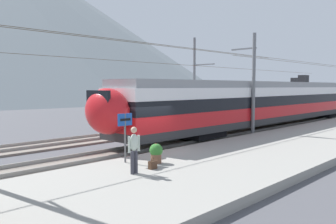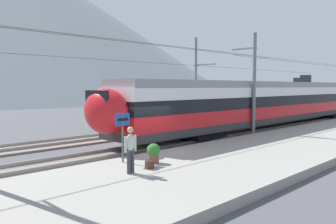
{
  "view_description": "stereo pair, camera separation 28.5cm",
  "coord_description": "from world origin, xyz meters",
  "px_view_note": "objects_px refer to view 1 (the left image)",
  "views": [
    {
      "loc": [
        -11.43,
        -12.56,
        3.48
      ],
      "look_at": [
        4.19,
        2.77,
        1.84
      ],
      "focal_mm": 36.67,
      "sensor_mm": 36.0,
      "label": 1
    },
    {
      "loc": [
        -11.23,
        -12.76,
        3.48
      ],
      "look_at": [
        4.19,
        2.77,
        1.84
      ],
      "focal_mm": 36.67,
      "sensor_mm": 36.0,
      "label": 2
    }
  ],
  "objects_px": {
    "catenary_mast_mid": "(252,82)",
    "catenary_mast_far_side": "(196,79)",
    "handbag_beside_passenger": "(153,165)",
    "potted_plant_platform_edge": "(156,152)",
    "train_far_track": "(276,97)",
    "passenger_walking": "(134,148)",
    "train_near_platform": "(274,101)",
    "platform_sign": "(125,127)"
  },
  "relations": [
    {
      "from": "passenger_walking",
      "to": "train_far_track",
      "type": "bearing_deg",
      "value": 18.07
    },
    {
      "from": "catenary_mast_mid",
      "to": "potted_plant_platform_edge",
      "type": "xyz_separation_m",
      "value": [
        -11.04,
        -2.21,
        -2.95
      ]
    },
    {
      "from": "train_far_track",
      "to": "catenary_mast_far_side",
      "type": "height_order",
      "value": "catenary_mast_far_side"
    },
    {
      "from": "catenary_mast_mid",
      "to": "train_near_platform",
      "type": "bearing_deg",
      "value": 13.73
    },
    {
      "from": "platform_sign",
      "to": "passenger_walking",
      "type": "distance_m",
      "value": 1.97
    },
    {
      "from": "train_near_platform",
      "to": "platform_sign",
      "type": "xyz_separation_m",
      "value": [
        -18.01,
        -2.74,
        -0.39
      ]
    },
    {
      "from": "handbag_beside_passenger",
      "to": "train_near_platform",
      "type": "bearing_deg",
      "value": 13.61
    },
    {
      "from": "catenary_mast_far_side",
      "to": "platform_sign",
      "type": "relative_size",
      "value": 21.93
    },
    {
      "from": "catenary_mast_mid",
      "to": "handbag_beside_passenger",
      "type": "xyz_separation_m",
      "value": [
        -11.83,
        -2.85,
        -3.24
      ]
    },
    {
      "from": "train_near_platform",
      "to": "potted_plant_platform_edge",
      "type": "relative_size",
      "value": 44.35
    },
    {
      "from": "catenary_mast_mid",
      "to": "passenger_walking",
      "type": "xyz_separation_m",
      "value": [
        -12.78,
        -2.89,
        -2.45
      ]
    },
    {
      "from": "catenary_mast_mid",
      "to": "potted_plant_platform_edge",
      "type": "bearing_deg",
      "value": -168.69
    },
    {
      "from": "train_near_platform",
      "to": "train_far_track",
      "type": "distance_m",
      "value": 11.54
    },
    {
      "from": "passenger_walking",
      "to": "potted_plant_platform_edge",
      "type": "height_order",
      "value": "passenger_walking"
    },
    {
      "from": "catenary_mast_mid",
      "to": "train_far_track",
      "type": "bearing_deg",
      "value": 21.99
    },
    {
      "from": "train_far_track",
      "to": "platform_sign",
      "type": "bearing_deg",
      "value": -164.44
    },
    {
      "from": "catenary_mast_mid",
      "to": "catenary_mast_far_side",
      "type": "xyz_separation_m",
      "value": [
        4.46,
        8.67,
        0.4
      ]
    },
    {
      "from": "catenary_mast_mid",
      "to": "passenger_walking",
      "type": "bearing_deg",
      "value": -167.24
    },
    {
      "from": "train_far_track",
      "to": "platform_sign",
      "type": "relative_size",
      "value": 15.02
    },
    {
      "from": "platform_sign",
      "to": "handbag_beside_passenger",
      "type": "bearing_deg",
      "value": -88.85
    },
    {
      "from": "platform_sign",
      "to": "potted_plant_platform_edge",
      "type": "relative_size",
      "value": 2.53
    },
    {
      "from": "platform_sign",
      "to": "handbag_beside_passenger",
      "type": "xyz_separation_m",
      "value": [
        0.03,
        -1.61,
        -1.33
      ]
    },
    {
      "from": "train_far_track",
      "to": "catenary_mast_mid",
      "type": "relative_size",
      "value": 0.68
    },
    {
      "from": "catenary_mast_mid",
      "to": "catenary_mast_far_side",
      "type": "height_order",
      "value": "catenary_mast_far_side"
    },
    {
      "from": "train_far_track",
      "to": "train_near_platform",
      "type": "bearing_deg",
      "value": -153.49
    },
    {
      "from": "platform_sign",
      "to": "train_far_track",
      "type": "bearing_deg",
      "value": 15.56
    },
    {
      "from": "train_near_platform",
      "to": "train_far_track",
      "type": "bearing_deg",
      "value": 26.51
    },
    {
      "from": "catenary_mast_mid",
      "to": "platform_sign",
      "type": "relative_size",
      "value": 21.93
    },
    {
      "from": "train_far_track",
      "to": "passenger_walking",
      "type": "height_order",
      "value": "train_far_track"
    },
    {
      "from": "train_far_track",
      "to": "catenary_mast_far_side",
      "type": "bearing_deg",
      "value": 170.47
    },
    {
      "from": "train_far_track",
      "to": "potted_plant_platform_edge",
      "type": "distance_m",
      "value": 28.94
    },
    {
      "from": "passenger_walking",
      "to": "catenary_mast_mid",
      "type": "bearing_deg",
      "value": 12.76
    },
    {
      "from": "train_far_track",
      "to": "catenary_mast_mid",
      "type": "xyz_separation_m",
      "value": [
        -16.47,
        -6.65,
        1.53
      ]
    },
    {
      "from": "catenary_mast_far_side",
      "to": "passenger_walking",
      "type": "distance_m",
      "value": 20.95
    },
    {
      "from": "passenger_walking",
      "to": "potted_plant_platform_edge",
      "type": "relative_size",
      "value": 2.12
    },
    {
      "from": "catenary_mast_far_side",
      "to": "passenger_walking",
      "type": "bearing_deg",
      "value": -146.15
    },
    {
      "from": "train_near_platform",
      "to": "train_far_track",
      "type": "height_order",
      "value": "same"
    },
    {
      "from": "handbag_beside_passenger",
      "to": "potted_plant_platform_edge",
      "type": "xyz_separation_m",
      "value": [
        0.79,
        0.64,
        0.29
      ]
    },
    {
      "from": "train_near_platform",
      "to": "catenary_mast_mid",
      "type": "xyz_separation_m",
      "value": [
        -6.14,
        -1.5,
        1.52
      ]
    },
    {
      "from": "catenary_mast_far_side",
      "to": "passenger_walking",
      "type": "relative_size",
      "value": 26.23
    },
    {
      "from": "catenary_mast_far_side",
      "to": "passenger_walking",
      "type": "height_order",
      "value": "catenary_mast_far_side"
    },
    {
      "from": "train_near_platform",
      "to": "handbag_beside_passenger",
      "type": "height_order",
      "value": "train_near_platform"
    }
  ]
}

